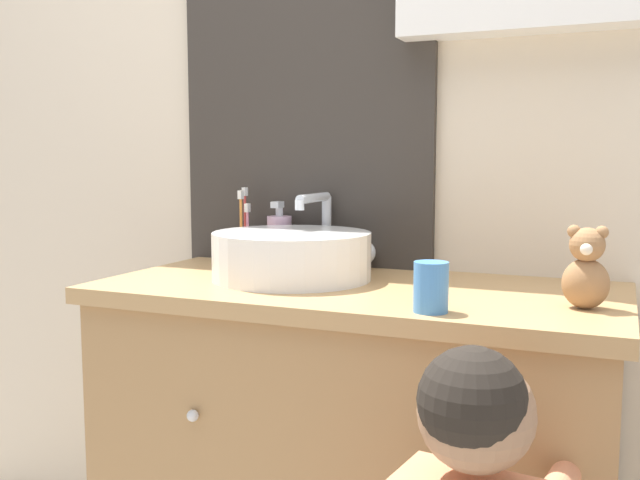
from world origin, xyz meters
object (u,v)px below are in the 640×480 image
(soap_dispenser, at_px, (279,239))
(teddy_bear, at_px, (586,269))
(toothbrush_holder, at_px, (244,247))
(sink_basin, at_px, (293,254))
(drinking_cup, at_px, (431,287))

(soap_dispenser, height_order, teddy_bear, soap_dispenser)
(teddy_bear, bearing_deg, toothbrush_holder, 163.45)
(toothbrush_holder, distance_m, teddy_bear, 0.88)
(sink_basin, bearing_deg, toothbrush_holder, 143.10)
(toothbrush_holder, relative_size, drinking_cup, 2.19)
(teddy_bear, distance_m, drinking_cup, 0.29)
(soap_dispenser, bearing_deg, drinking_cup, -39.00)
(toothbrush_holder, distance_m, drinking_cup, 0.71)
(sink_basin, distance_m, teddy_bear, 0.63)
(soap_dispenser, xyz_separation_m, drinking_cup, (0.50, -0.40, -0.02))
(sink_basin, height_order, soap_dispenser, sink_basin)
(toothbrush_holder, bearing_deg, drinking_cup, -33.24)
(toothbrush_holder, height_order, teddy_bear, toothbrush_holder)
(sink_basin, xyz_separation_m, soap_dispenser, (-0.12, 0.18, 0.01))
(toothbrush_holder, relative_size, soap_dispenser, 1.21)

